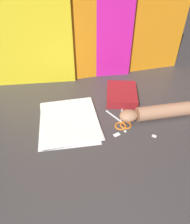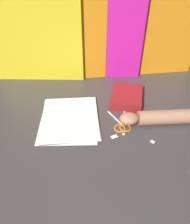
{
  "view_description": "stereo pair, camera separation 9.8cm",
  "coord_description": "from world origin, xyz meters",
  "px_view_note": "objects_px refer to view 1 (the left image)",
  "views": [
    {
      "loc": [
        -0.18,
        -0.73,
        0.68
      ],
      "look_at": [
        -0.0,
        0.01,
        0.06
      ],
      "focal_mm": 35.0,
      "sensor_mm": 36.0,
      "label": 1
    },
    {
      "loc": [
        -0.08,
        -0.75,
        0.68
      ],
      "look_at": [
        -0.0,
        0.01,
        0.06
      ],
      "focal_mm": 35.0,
      "sensor_mm": 36.0,
      "label": 2
    }
  ],
  "objects_px": {
    "book_closed": "(122,94)",
    "hand_forearm": "(156,112)",
    "paper_stack": "(69,121)",
    "scissors": "(121,122)"
  },
  "relations": [
    {
      "from": "book_closed",
      "to": "hand_forearm",
      "type": "height_order",
      "value": "hand_forearm"
    },
    {
      "from": "scissors",
      "to": "hand_forearm",
      "type": "relative_size",
      "value": 0.47
    },
    {
      "from": "hand_forearm",
      "to": "paper_stack",
      "type": "bearing_deg",
      "value": 171.08
    },
    {
      "from": "paper_stack",
      "to": "book_closed",
      "type": "bearing_deg",
      "value": 23.78
    },
    {
      "from": "book_closed",
      "to": "scissors",
      "type": "relative_size",
      "value": 1.5
    },
    {
      "from": "paper_stack",
      "to": "hand_forearm",
      "type": "bearing_deg",
      "value": -8.92
    },
    {
      "from": "paper_stack",
      "to": "book_closed",
      "type": "height_order",
      "value": "book_closed"
    },
    {
      "from": "paper_stack",
      "to": "book_closed",
      "type": "relative_size",
      "value": 1.38
    },
    {
      "from": "paper_stack",
      "to": "book_closed",
      "type": "distance_m",
      "value": 0.33
    },
    {
      "from": "paper_stack",
      "to": "scissors",
      "type": "xyz_separation_m",
      "value": [
        0.24,
        -0.06,
        -0.0
      ]
    }
  ]
}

